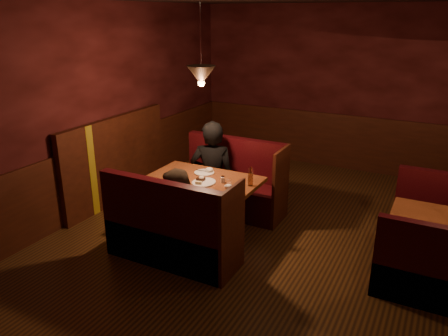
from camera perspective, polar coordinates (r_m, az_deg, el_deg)
The scene contains 9 objects.
room at distance 5.02m, azimuth 6.30°, elevation -0.12°, with size 6.02×7.02×2.92m.
main_table at distance 5.58m, azimuth -2.58°, elevation -3.08°, with size 1.41×0.86×0.99m.
main_bench_far at distance 6.32m, azimuth 1.20°, elevation -2.68°, with size 1.56×0.56×1.06m.
main_bench_near at distance 5.07m, azimuth -6.99°, elevation -8.78°, with size 1.56×0.56×1.06m.
second_table at distance 5.39m, azimuth 26.87°, elevation -7.48°, with size 1.14×0.73×0.64m.
second_bench_far at distance 6.09m, azimuth 27.06°, elevation -6.43°, with size 1.26×0.47×0.90m.
second_bench_near at distance 4.87m, azimuth 26.54°, elevation -12.89°, with size 1.26×0.47×0.90m.
diner_a at distance 6.02m, azimuth -1.55°, elevation 1.45°, with size 0.63×0.41×1.72m, color black.
diner_b at distance 5.02m, azimuth -6.03°, elevation -4.31°, with size 0.69×0.54×1.42m, color #3D3023.
Camera 1 is at (1.41, -4.38, 2.74)m, focal length 35.00 mm.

